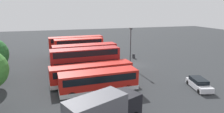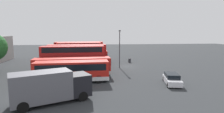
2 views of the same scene
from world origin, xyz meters
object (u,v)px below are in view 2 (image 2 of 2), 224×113
Objects in this scene: bus_single_deck_second at (73,66)px; bus_double_decker_sixth at (79,52)px; bus_single_deck_fifth at (80,57)px; box_truck_blue at (50,86)px; waste_bin_yellow at (130,60)px; car_hatchback_silver at (172,79)px; bus_single_deck_near_end at (72,71)px; bus_double_decker_third at (73,58)px; lamp_post_tall at (120,46)px; bus_double_decker_seventh at (79,50)px; bus_double_decker_fourth at (77,55)px.

bus_double_decker_sixth is at bearing -0.53° from bus_single_deck_second.
box_truck_blue is at bearing 175.65° from bus_single_deck_fifth.
waste_bin_yellow is (12.40, -11.80, -1.15)m from bus_single_deck_second.
bus_single_deck_second is 1.53× the size of box_truck_blue.
box_truck_blue reaches higher than car_hatchback_silver.
bus_double_decker_sixth is 2.16× the size of car_hatchback_silver.
car_hatchback_silver is (-2.59, -13.45, -0.92)m from bus_single_deck_near_end.
bus_single_deck_near_end reaches higher than car_hatchback_silver.
car_hatchback_silver is (5.03, -14.79, -1.01)m from box_truck_blue.
bus_single_deck_second is at bearing 4.12° from bus_single_deck_near_end.
bus_double_decker_third is 14.90m from waste_bin_yellow.
bus_double_decker_sixth reaches higher than bus_single_deck_second.
waste_bin_yellow is at bearing -43.56° from bus_single_deck_second.
car_hatchback_silver is 0.65× the size of lamp_post_tall.
bus_single_deck_second is 10.81m from bus_single_deck_fifth.
bus_double_decker_third reaches higher than bus_single_deck_fifth.
bus_double_decker_sixth is 1.40× the size of lamp_post_tall.
bus_double_decker_seventh is 2.54× the size of car_hatchback_silver.
bus_double_decker_third and bus_double_decker_sixth have the same top height.
bus_single_deck_second is 1.06× the size of bus_double_decker_fourth.
bus_double_decker_fourth is 2.39× the size of car_hatchback_silver.
bus_double_decker_seventh reaches higher than box_truck_blue.
lamp_post_tall reaches higher than bus_double_decker_fourth.
bus_single_deck_near_end reaches higher than waste_bin_yellow.
bus_double_decker_fourth and bus_double_decker_seventh have the same top height.
lamp_post_tall reaches higher than box_truck_blue.
bus_single_deck_fifth is 21.34m from car_hatchback_silver.
box_truck_blue is at bearing 174.34° from bus_single_deck_second.
bus_double_decker_fourth is 11.92× the size of waste_bin_yellow.
bus_single_deck_second is at bearing -176.17° from bus_double_decker_third.
bus_double_decker_fourth is 1.10× the size of bus_double_decker_sixth.
lamp_post_tall reaches higher than bus_single_deck_second.
bus_double_decker_seventh is (17.88, 0.07, 0.83)m from bus_single_deck_second.
bus_double_decker_third is (3.86, 0.26, 0.82)m from bus_single_deck_second.
bus_double_decker_sixth reaches higher than waste_bin_yellow.
bus_single_deck_near_end is 21.30m from bus_double_decker_seventh.
box_truck_blue is at bearing 177.26° from bus_double_decker_sixth.
bus_single_deck_fifth is 1.14× the size of bus_double_decker_sixth.
bus_double_decker_sixth is 12.03m from lamp_post_tall.
lamp_post_tall is at bearing -29.01° from box_truck_blue.
lamp_post_tall is (9.58, -8.20, 2.71)m from bus_single_deck_near_end.
bus_double_decker_third and bus_double_decker_seventh have the same top height.
box_truck_blue is (-14.89, 0.84, -0.74)m from bus_double_decker_third.
bus_double_decker_seventh reaches higher than bus_single_deck_near_end.
bus_double_decker_sixth reaches higher than bus_single_deck_near_end.
bus_single_deck_fifth is 2.46× the size of car_hatchback_silver.
bus_double_decker_fourth is 1.44× the size of box_truck_blue.
bus_single_deck_second is 17.15m from waste_bin_yellow.
bus_single_deck_fifth is 1.48× the size of box_truck_blue.
bus_single_deck_near_end is 7.33m from bus_double_decker_third.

